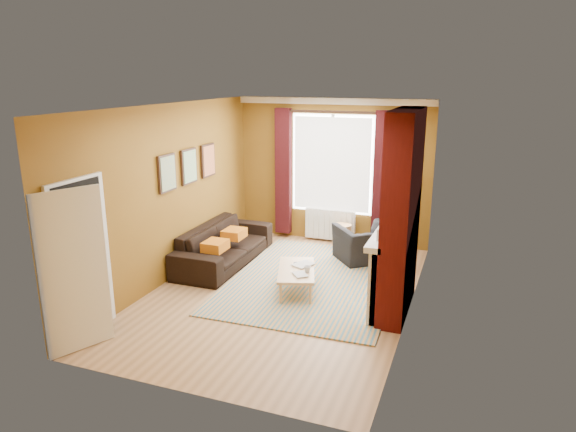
% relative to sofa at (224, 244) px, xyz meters
% --- Properties ---
extents(ground, '(5.50, 5.50, 0.00)m').
position_rel_sofa_xyz_m(ground, '(1.42, -0.85, -0.34)').
color(ground, '#956B43').
rests_on(ground, ground).
extents(room_walls, '(3.82, 5.54, 2.83)m').
position_rel_sofa_xyz_m(room_walls, '(2.06, -0.58, 1.05)').
color(room_walls, brown).
rests_on(room_walls, ground).
extents(striped_rug, '(2.66, 3.62, 0.02)m').
position_rel_sofa_xyz_m(striped_rug, '(1.74, -0.25, -0.33)').
color(striped_rug, teal).
rests_on(striped_rug, ground).
extents(sofa, '(0.91, 2.32, 0.68)m').
position_rel_sofa_xyz_m(sofa, '(0.00, 0.00, 0.00)').
color(sofa, black).
rests_on(sofa, ground).
extents(armchair, '(1.31, 1.29, 0.64)m').
position_rel_sofa_xyz_m(armchair, '(2.33, 0.95, -0.02)').
color(armchair, black).
rests_on(armchair, ground).
extents(coffee_table, '(0.85, 1.19, 0.36)m').
position_rel_sofa_xyz_m(coffee_table, '(1.60, -0.72, -0.02)').
color(coffee_table, '#DAB27D').
rests_on(coffee_table, ground).
extents(wicker_stool, '(0.39, 0.39, 0.45)m').
position_rel_sofa_xyz_m(wicker_stool, '(1.73, 1.55, -0.11)').
color(wicker_stool, '#A57747').
rests_on(wicker_stool, ground).
extents(floor_lamp, '(0.27, 0.27, 1.56)m').
position_rel_sofa_xyz_m(floor_lamp, '(2.97, 1.42, 0.89)').
color(floor_lamp, black).
rests_on(floor_lamp, ground).
extents(book_a, '(0.30, 0.31, 0.02)m').
position_rel_sofa_xyz_m(book_a, '(1.67, -1.01, 0.03)').
color(book_a, '#999999').
rests_on(book_a, coffee_table).
extents(book_b, '(0.35, 0.40, 0.02)m').
position_rel_sofa_xyz_m(book_b, '(1.55, -0.49, 0.03)').
color(book_b, '#999999').
rests_on(book_b, coffee_table).
extents(mug, '(0.15, 0.15, 0.10)m').
position_rel_sofa_xyz_m(mug, '(1.80, -0.79, 0.07)').
color(mug, '#999999').
rests_on(mug, coffee_table).
extents(tv_remote, '(0.14, 0.17, 0.02)m').
position_rel_sofa_xyz_m(tv_remote, '(1.55, -0.57, 0.03)').
color(tv_remote, '#262628').
rests_on(tv_remote, coffee_table).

